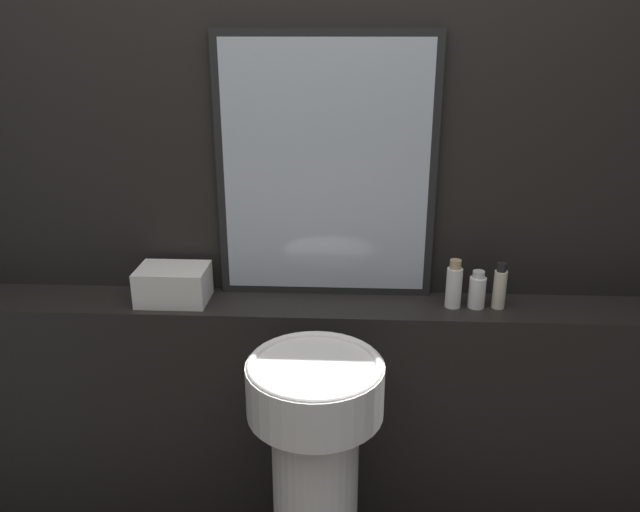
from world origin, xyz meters
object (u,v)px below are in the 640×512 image
object	(u,v)px
conditioner_bottle	(477,291)
towel_stack	(173,284)
mirror	(326,170)
shampoo_bottle	(454,285)
lotion_bottle	(500,287)
pedestal_sink	(315,470)

from	to	relation	value
conditioner_bottle	towel_stack	bearing A→B (deg)	180.00
mirror	shampoo_bottle	distance (m)	0.55
towel_stack	lotion_bottle	world-z (taller)	lotion_bottle
pedestal_sink	mirror	world-z (taller)	mirror
pedestal_sink	lotion_bottle	distance (m)	0.81
pedestal_sink	mirror	size ratio (longest dim) A/B	1.04
towel_stack	conditioner_bottle	world-z (taller)	conditioner_bottle
pedestal_sink	shampoo_bottle	xyz separation A→B (m)	(0.43, 0.38, 0.44)
lotion_bottle	towel_stack	bearing A→B (deg)	180.00
shampoo_bottle	conditioner_bottle	xyz separation A→B (m)	(0.08, 0.00, -0.02)
mirror	towel_stack	bearing A→B (deg)	-169.47
pedestal_sink	conditioner_bottle	bearing A→B (deg)	37.08
pedestal_sink	shampoo_bottle	size ratio (longest dim) A/B	5.49
mirror	lotion_bottle	world-z (taller)	mirror
towel_stack	lotion_bottle	distance (m)	1.06
shampoo_bottle	conditioner_bottle	world-z (taller)	shampoo_bottle
towel_stack	shampoo_bottle	world-z (taller)	shampoo_bottle
mirror	shampoo_bottle	xyz separation A→B (m)	(0.42, -0.09, -0.35)
mirror	pedestal_sink	bearing A→B (deg)	-91.02
lotion_bottle	shampoo_bottle	bearing A→B (deg)	180.00
mirror	towel_stack	xyz separation A→B (m)	(-0.50, -0.09, -0.37)
lotion_bottle	conditioner_bottle	bearing A→B (deg)	180.00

